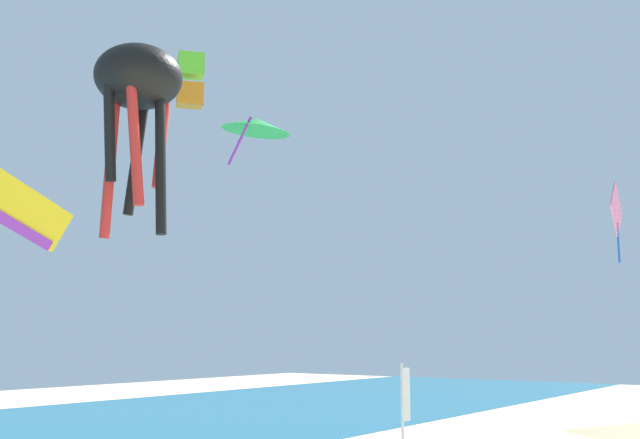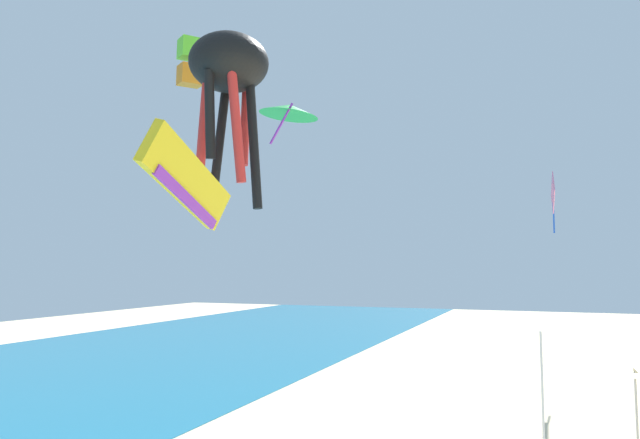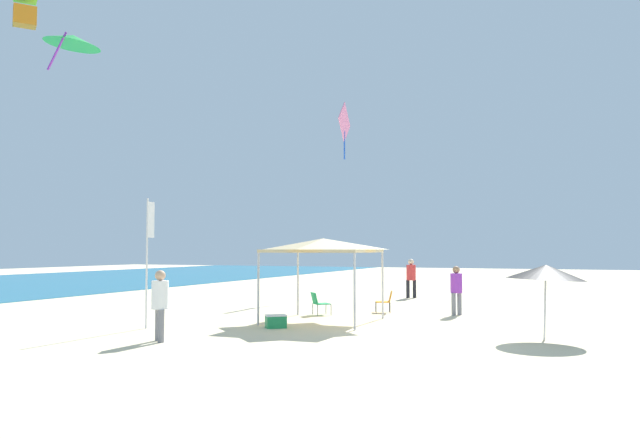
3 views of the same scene
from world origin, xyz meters
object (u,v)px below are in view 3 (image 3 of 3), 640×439
(beach_umbrella, at_px, (546,272))
(person_by_tent, at_px, (456,286))
(folding_chair_left_of_tent, at_px, (319,302))
(cooler_box, at_px, (276,321))
(person_beachcomber, at_px, (411,275))
(kite_delta_green, at_px, (73,40))
(canopy_tent, at_px, (323,246))
(kite_box_lime, at_px, (25,4))
(kite_diamond_pink, at_px, (344,124))
(banner_flag, at_px, (148,250))
(person_near_umbrella, at_px, (160,300))
(folding_chair_right_of_tent, at_px, (386,300))

(beach_umbrella, height_order, person_by_tent, beach_umbrella)
(folding_chair_left_of_tent, xyz_separation_m, cooler_box, (-3.86, -0.18, -0.27))
(person_beachcomber, xyz_separation_m, kite_delta_green, (-7.01, 15.04, 11.47))
(person_by_tent, bearing_deg, cooler_box, 172.28)
(canopy_tent, xyz_separation_m, kite_delta_green, (3.62, 14.65, 10.09))
(kite_box_lime, relative_size, kite_diamond_pink, 0.89)
(folding_chair_left_of_tent, bearing_deg, cooler_box, 140.04)
(kite_delta_green, bearing_deg, banner_flag, -131.19)
(canopy_tent, height_order, banner_flag, banner_flag)
(beach_umbrella, relative_size, kite_box_lime, 0.73)
(folding_chair_left_of_tent, height_order, kite_diamond_pink, kite_diamond_pink)
(person_by_tent, relative_size, kite_delta_green, 0.59)
(beach_umbrella, bearing_deg, cooler_box, 94.70)
(beach_umbrella, height_order, folding_chair_left_of_tent, beach_umbrella)
(person_near_umbrella, bearing_deg, kite_box_lime, 7.19)
(kite_box_lime, height_order, kite_delta_green, kite_box_lime)
(beach_umbrella, relative_size, folding_chair_right_of_tent, 2.52)
(banner_flag, bearing_deg, folding_chair_left_of_tent, -32.31)
(beach_umbrella, relative_size, person_beachcomber, 1.08)
(canopy_tent, relative_size, person_near_umbrella, 1.80)
(banner_flag, bearing_deg, person_beachcomber, -18.48)
(canopy_tent, relative_size, kite_box_lime, 1.17)
(folding_chair_right_of_tent, bearing_deg, beach_umbrella, 31.16)
(person_near_umbrella, distance_m, person_by_tent, 11.03)
(banner_flag, bearing_deg, kite_diamond_pink, -2.44)
(kite_box_lime, distance_m, kite_delta_green, 10.56)
(beach_umbrella, distance_m, cooler_box, 7.88)
(canopy_tent, xyz_separation_m, beach_umbrella, (-1.35, -6.94, -0.72))
(folding_chair_left_of_tent, height_order, person_near_umbrella, person_near_umbrella)
(banner_flag, bearing_deg, person_by_tent, -48.36)
(kite_box_lime, bearing_deg, kite_delta_green, -79.06)
(person_near_umbrella, bearing_deg, kite_delta_green, 3.92)
(folding_chair_right_of_tent, xyz_separation_m, person_by_tent, (0.07, -2.63, 0.57))
(canopy_tent, distance_m, folding_chair_right_of_tent, 4.28)
(folding_chair_left_of_tent, relative_size, cooler_box, 1.10)
(canopy_tent, bearing_deg, beach_umbrella, -101.02)
(kite_delta_green, bearing_deg, person_beachcomber, -71.54)
(folding_chair_left_of_tent, bearing_deg, person_near_umbrella, 126.58)
(folding_chair_right_of_tent, relative_size, kite_diamond_pink, 0.26)
(cooler_box, distance_m, person_by_tent, 7.27)
(beach_umbrella, height_order, banner_flag, banner_flag)
(beach_umbrella, xyz_separation_m, person_beachcomber, (11.98, 6.55, -0.66))
(banner_flag, bearing_deg, canopy_tent, -51.03)
(banner_flag, xyz_separation_m, person_beachcomber, (14.14, -4.73, -1.25))
(cooler_box, bearing_deg, person_near_umbrella, 155.76)
(banner_flag, distance_m, kite_box_lime, 26.56)
(beach_umbrella, distance_m, person_beachcomber, 13.67)
(person_near_umbrella, bearing_deg, person_beachcomber, -59.07)
(cooler_box, bearing_deg, banner_flag, 113.08)
(folding_chair_right_of_tent, relative_size, person_near_umbrella, 0.44)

